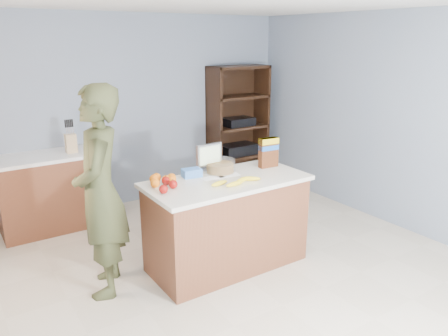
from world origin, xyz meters
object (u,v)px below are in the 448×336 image
shelving_unit (236,129)px  person (100,193)px  counter_peninsula (227,226)px  tv (209,156)px  cereal_box (269,150)px

shelving_unit → person: size_ratio=0.98×
counter_peninsula → tv: 0.72m
shelving_unit → tv: 2.34m
shelving_unit → person: bearing=-146.1°
tv → cereal_box: (0.59, -0.21, 0.02)m
counter_peninsula → shelving_unit: shelving_unit is taller
counter_peninsula → person: 1.27m
counter_peninsula → cereal_box: (0.59, 0.11, 0.66)m
counter_peninsula → shelving_unit: (1.55, 2.05, 0.45)m
counter_peninsula → cereal_box: bearing=10.3°
shelving_unit → cereal_box: shelving_unit is taller
tv → cereal_box: bearing=-19.3°
shelving_unit → tv: shelving_unit is taller
counter_peninsula → cereal_box: cereal_box is taller
shelving_unit → cereal_box: bearing=-116.3°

